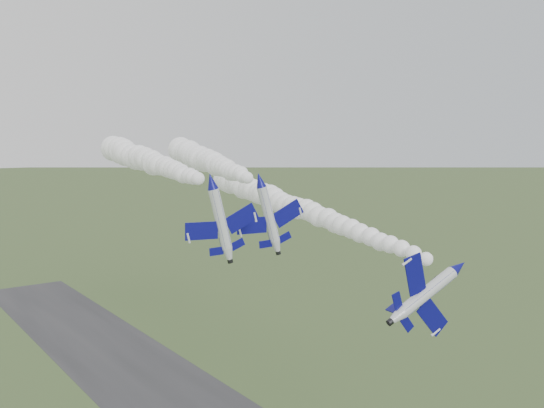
{
  "coord_description": "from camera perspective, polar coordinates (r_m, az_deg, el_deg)",
  "views": [
    {
      "loc": [
        -48.27,
        -47.05,
        48.85
      ],
      "look_at": [
        0.88,
        20.99,
        39.64
      ],
      "focal_mm": 40.0,
      "sensor_mm": 36.0,
      "label": 1
    }
  ],
  "objects": [
    {
      "name": "jet_pair_right",
      "position": [
        85.1,
        -1.14,
        2.3
      ],
      "size": [
        10.11,
        12.21,
        3.75
      ],
      "rotation": [
        0.0,
        -0.26,
        -0.25
      ],
      "color": "silver"
    },
    {
      "name": "smoke_trail_jet_pair_right",
      "position": [
        113.43,
        -6.1,
        4.02
      ],
      "size": [
        18.76,
        53.77,
        5.62
      ],
      "primitive_type": null,
      "rotation": [
        0.0,
        0.0,
        -0.25
      ],
      "color": "white"
    },
    {
      "name": "smoke_trail_jet_pair_left",
      "position": [
        108.76,
        -11.78,
        4.05
      ],
      "size": [
        15.6,
        57.71,
        5.21
      ],
      "primitive_type": null,
      "rotation": [
        0.0,
        0.0,
        -0.18
      ],
      "color": "white"
    },
    {
      "name": "jet_lead",
      "position": [
        75.87,
        17.23,
        -5.69
      ],
      "size": [
        5.47,
        12.9,
        9.48
      ],
      "rotation": [
        0.0,
        1.09,
        -0.14
      ],
      "color": "silver"
    },
    {
      "name": "jet_pair_left",
      "position": [
        78.65,
        -5.71,
        2.17
      ],
      "size": [
        10.21,
        12.35,
        3.64
      ],
      "rotation": [
        0.0,
        -0.23,
        -0.18
      ],
      "color": "silver"
    },
    {
      "name": "smoke_trail_jet_lead",
      "position": [
        108.81,
        2.24,
        -0.31
      ],
      "size": [
        15.86,
        76.39,
        5.21
      ],
      "primitive_type": null,
      "rotation": [
        0.0,
        0.0,
        -0.14
      ],
      "color": "white"
    }
  ]
}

